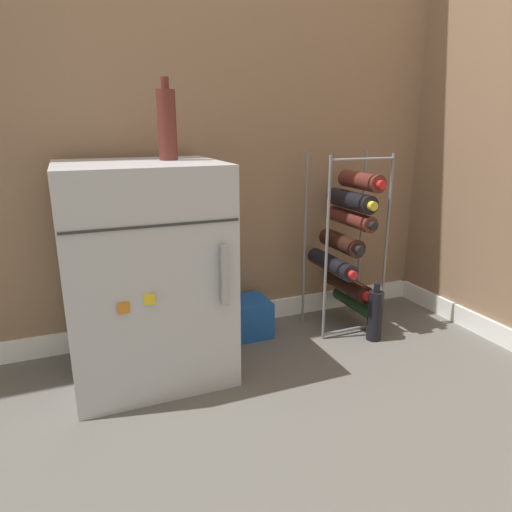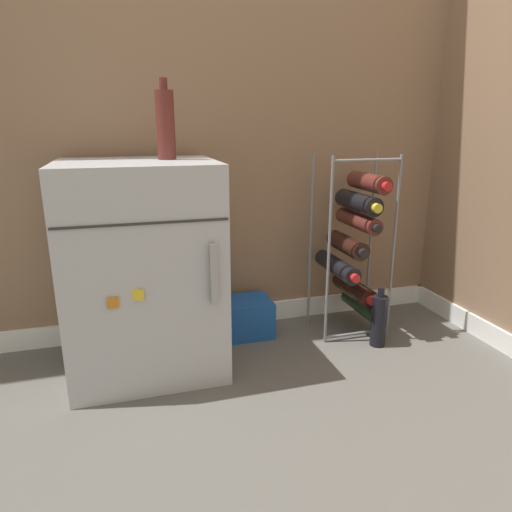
{
  "view_description": "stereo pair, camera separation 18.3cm",
  "coord_description": "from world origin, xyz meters",
  "px_view_note": "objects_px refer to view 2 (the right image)",
  "views": [
    {
      "loc": [
        -0.72,
        -1.31,
        0.91
      ],
      "look_at": [
        -0.05,
        0.32,
        0.39
      ],
      "focal_mm": 32.0,
      "sensor_mm": 36.0,
      "label": 1
    },
    {
      "loc": [
        -0.55,
        -1.37,
        0.91
      ],
      "look_at": [
        -0.05,
        0.32,
        0.39
      ],
      "focal_mm": 32.0,
      "sensor_mm": 36.0,
      "label": 2
    }
  ],
  "objects_px": {
    "fridge_top_bottle": "(165,124)",
    "soda_box": "(246,317)",
    "loose_bottle_floor": "(379,320)",
    "wine_rack": "(355,247)",
    "mini_fridge": "(144,269)"
  },
  "relations": [
    {
      "from": "wine_rack",
      "to": "mini_fridge",
      "type": "bearing_deg",
      "value": -175.52
    },
    {
      "from": "mini_fridge",
      "to": "loose_bottle_floor",
      "type": "bearing_deg",
      "value": -6.58
    },
    {
      "from": "fridge_top_bottle",
      "to": "loose_bottle_floor",
      "type": "height_order",
      "value": "fridge_top_bottle"
    },
    {
      "from": "mini_fridge",
      "to": "fridge_top_bottle",
      "type": "xyz_separation_m",
      "value": [
        0.11,
        0.04,
        0.51
      ]
    },
    {
      "from": "fridge_top_bottle",
      "to": "wine_rack",
      "type": "bearing_deg",
      "value": 2.33
    },
    {
      "from": "mini_fridge",
      "to": "soda_box",
      "type": "xyz_separation_m",
      "value": [
        0.43,
        0.15,
        -0.31
      ]
    },
    {
      "from": "fridge_top_bottle",
      "to": "loose_bottle_floor",
      "type": "bearing_deg",
      "value": -10.06
    },
    {
      "from": "loose_bottle_floor",
      "to": "wine_rack",
      "type": "bearing_deg",
      "value": 100.84
    },
    {
      "from": "wine_rack",
      "to": "loose_bottle_floor",
      "type": "height_order",
      "value": "wine_rack"
    },
    {
      "from": "fridge_top_bottle",
      "to": "soda_box",
      "type": "bearing_deg",
      "value": 19.76
    },
    {
      "from": "soda_box",
      "to": "fridge_top_bottle",
      "type": "height_order",
      "value": "fridge_top_bottle"
    },
    {
      "from": "wine_rack",
      "to": "soda_box",
      "type": "height_order",
      "value": "wine_rack"
    },
    {
      "from": "wine_rack",
      "to": "soda_box",
      "type": "xyz_separation_m",
      "value": [
        -0.47,
        0.08,
        -0.31
      ]
    },
    {
      "from": "mini_fridge",
      "to": "wine_rack",
      "type": "height_order",
      "value": "wine_rack"
    },
    {
      "from": "soda_box",
      "to": "wine_rack",
      "type": "bearing_deg",
      "value": -9.93
    }
  ]
}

